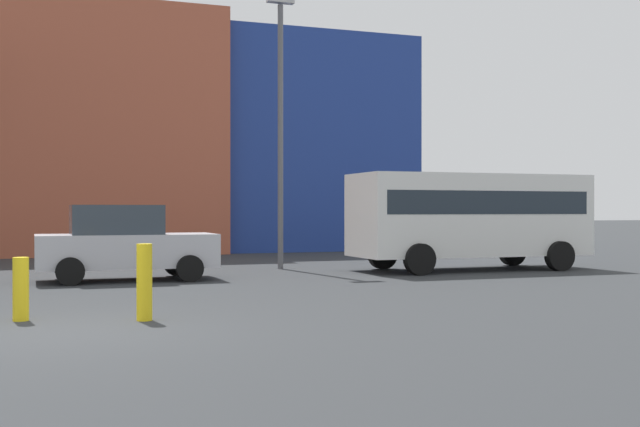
% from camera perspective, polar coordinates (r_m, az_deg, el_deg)
% --- Properties ---
extents(ground_plane, '(200.00, 200.00, 0.00)m').
position_cam_1_polar(ground_plane, '(11.78, -18.21, -8.10)').
color(ground_plane, '#2D3033').
extents(parked_car_2, '(4.23, 2.07, 1.83)m').
position_cam_1_polar(parked_car_2, '(19.77, -13.93, -2.08)').
color(parked_car_2, silver).
rests_on(parked_car_2, ground_plane).
extents(white_bus, '(6.80, 2.62, 2.72)m').
position_cam_1_polar(white_bus, '(23.00, 10.73, 0.01)').
color(white_bus, white).
rests_on(white_bus, ground_plane).
extents(bollard_yellow_0, '(0.24, 0.24, 0.98)m').
position_cam_1_polar(bollard_yellow_0, '(13.08, -20.74, -5.11)').
color(bollard_yellow_0, yellow).
rests_on(bollard_yellow_0, ground_plane).
extents(bollard_yellow_1, '(0.24, 0.24, 1.19)m').
position_cam_1_polar(bollard_yellow_1, '(12.55, -12.53, -4.85)').
color(bollard_yellow_1, yellow).
rests_on(bollard_yellow_1, ground_plane).
extents(street_lamp, '(0.80, 0.24, 7.94)m').
position_cam_1_polar(street_lamp, '(23.23, -2.87, 7.14)').
color(street_lamp, '#59595E').
rests_on(street_lamp, ground_plane).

